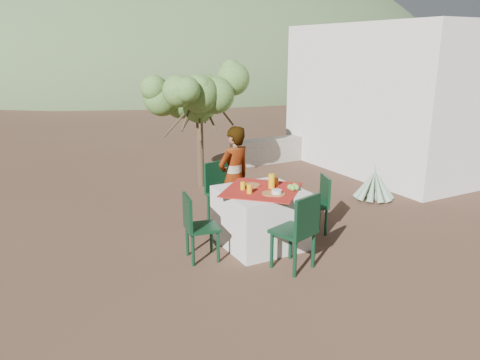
% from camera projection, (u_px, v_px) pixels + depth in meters
% --- Properties ---
extents(ground, '(160.00, 160.00, 0.00)m').
position_uv_depth(ground, '(198.00, 241.00, 6.37)').
color(ground, '#3B251B').
rests_on(ground, ground).
extents(table, '(1.30, 1.30, 0.76)m').
position_uv_depth(table, '(261.00, 217.00, 6.19)').
color(table, silver).
rests_on(table, ground).
extents(chair_far, '(0.51, 0.51, 0.91)m').
position_uv_depth(chair_far, '(221.00, 189.00, 6.97)').
color(chair_far, black).
rests_on(chair_far, ground).
extents(chair_near, '(0.54, 0.54, 0.94)m').
position_uv_depth(chair_near, '(299.00, 229.00, 5.42)').
color(chair_near, black).
rests_on(chair_near, ground).
extents(chair_left, '(0.45, 0.45, 0.84)m').
position_uv_depth(chair_left, '(196.00, 224.00, 5.69)').
color(chair_left, black).
rests_on(chair_left, ground).
extents(chair_right, '(0.49, 0.49, 0.82)m').
position_uv_depth(chair_right, '(318.00, 201.00, 6.58)').
color(chair_right, black).
rests_on(chair_right, ground).
extents(person, '(0.62, 0.48, 1.49)m').
position_uv_depth(person, '(234.00, 178.00, 6.69)').
color(person, '#8C6651').
rests_on(person, ground).
extents(shrub_tree, '(1.72, 1.68, 2.02)m').
position_uv_depth(shrub_tree, '(201.00, 101.00, 8.54)').
color(shrub_tree, '#4C3B26').
rests_on(shrub_tree, ground).
extents(agave, '(0.70, 0.68, 0.74)m').
position_uv_depth(agave, '(374.00, 185.00, 8.06)').
color(agave, gray).
rests_on(agave, ground).
extents(guesthouse, '(3.20, 4.20, 3.00)m').
position_uv_depth(guesthouse, '(404.00, 98.00, 10.02)').
color(guesthouse, beige).
rests_on(guesthouse, ground).
extents(stone_wall, '(2.60, 0.35, 0.55)m').
position_uv_depth(stone_wall, '(283.00, 149.00, 10.81)').
color(stone_wall, gray).
rests_on(stone_wall, ground).
extents(hill_near_right, '(48.00, 48.00, 20.00)m').
position_uv_depth(hill_near_right, '(163.00, 76.00, 42.34)').
color(hill_near_right, '#3D5A32').
rests_on(hill_near_right, ground).
extents(hill_far_right, '(36.00, 36.00, 14.00)m').
position_uv_depth(hill_far_right, '(260.00, 68.00, 58.07)').
color(hill_far_right, slate).
rests_on(hill_far_right, ground).
extents(plate_far, '(0.24, 0.24, 0.01)m').
position_uv_depth(plate_far, '(251.00, 185.00, 6.25)').
color(plate_far, brown).
rests_on(plate_far, table).
extents(plate_near, '(0.24, 0.24, 0.01)m').
position_uv_depth(plate_near, '(271.00, 193.00, 5.89)').
color(plate_near, brown).
rests_on(plate_near, table).
extents(glass_far, '(0.07, 0.07, 0.11)m').
position_uv_depth(glass_far, '(243.00, 186.00, 6.07)').
color(glass_far, orange).
rests_on(glass_far, table).
extents(glass_near, '(0.07, 0.07, 0.11)m').
position_uv_depth(glass_near, '(250.00, 189.00, 5.91)').
color(glass_near, orange).
rests_on(glass_near, table).
extents(juice_pitcher, '(0.09, 0.09, 0.19)m').
position_uv_depth(juice_pitcher, '(272.00, 181.00, 6.12)').
color(juice_pitcher, orange).
rests_on(juice_pitcher, table).
extents(bowl_plate, '(0.22, 0.22, 0.01)m').
position_uv_depth(bowl_plate, '(277.00, 194.00, 5.87)').
color(bowl_plate, brown).
rests_on(bowl_plate, table).
extents(white_bowl, '(0.13, 0.13, 0.05)m').
position_uv_depth(white_bowl, '(277.00, 192.00, 5.86)').
color(white_bowl, silver).
rests_on(white_bowl, bowl_plate).
extents(jar_left, '(0.07, 0.07, 0.11)m').
position_uv_depth(jar_left, '(276.00, 181.00, 6.25)').
color(jar_left, orange).
rests_on(jar_left, table).
extents(jar_right, '(0.07, 0.07, 0.10)m').
position_uv_depth(jar_right, '(271.00, 179.00, 6.36)').
color(jar_right, orange).
rests_on(jar_right, table).
extents(napkin_holder, '(0.09, 0.06, 0.10)m').
position_uv_depth(napkin_holder, '(271.00, 180.00, 6.32)').
color(napkin_holder, silver).
rests_on(napkin_holder, table).
extents(fruit_cluster, '(0.16, 0.15, 0.08)m').
position_uv_depth(fruit_cluster, '(293.00, 187.00, 6.04)').
color(fruit_cluster, olive).
rests_on(fruit_cluster, table).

